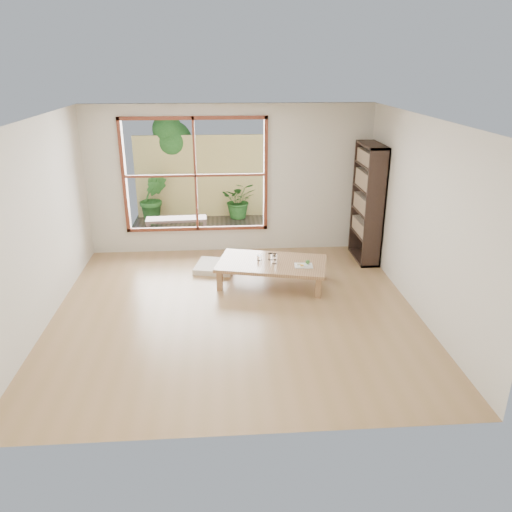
# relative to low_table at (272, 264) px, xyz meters

# --- Properties ---
(ground) EXTENTS (5.00, 5.00, 0.00)m
(ground) POSITION_rel_low_table_xyz_m (-0.60, -0.88, -0.32)
(ground) COLOR #A47D52
(ground) RESTS_ON ground
(low_table) EXTENTS (1.82, 1.29, 0.36)m
(low_table) POSITION_rel_low_table_xyz_m (0.00, 0.00, 0.00)
(low_table) COLOR #A1784E
(low_table) RESTS_ON ground
(floor_cushion) EXTENTS (0.75, 0.75, 0.09)m
(floor_cushion) POSITION_rel_low_table_xyz_m (-0.88, 0.64, -0.27)
(floor_cushion) COLOR silver
(floor_cushion) RESTS_ON ground
(bookshelf) EXTENTS (0.32, 0.90, 2.00)m
(bookshelf) POSITION_rel_low_table_xyz_m (1.72, 0.95, 0.68)
(bookshelf) COLOR #2E1F1A
(bookshelf) RESTS_ON ground
(glass_tall) EXTENTS (0.07, 0.07, 0.12)m
(glass_tall) POSITION_rel_low_table_xyz_m (0.03, -0.07, 0.10)
(glass_tall) COLOR silver
(glass_tall) RESTS_ON low_table
(glass_mid) EXTENTS (0.07, 0.07, 0.09)m
(glass_mid) POSITION_rel_low_table_xyz_m (0.06, 0.10, 0.09)
(glass_mid) COLOR silver
(glass_mid) RESTS_ON low_table
(glass_short) EXTENTS (0.08, 0.08, 0.10)m
(glass_short) POSITION_rel_low_table_xyz_m (-0.02, 0.10, 0.09)
(glass_short) COLOR silver
(glass_short) RESTS_ON low_table
(glass_small) EXTENTS (0.07, 0.07, 0.09)m
(glass_small) POSITION_rel_low_table_xyz_m (-0.19, 0.07, 0.09)
(glass_small) COLOR silver
(glass_small) RESTS_ON low_table
(food_tray) EXTENTS (0.29, 0.22, 0.09)m
(food_tray) POSITION_rel_low_table_xyz_m (0.47, -0.20, 0.06)
(food_tray) COLOR white
(food_tray) RESTS_ON low_table
(deck) EXTENTS (2.80, 2.00, 0.05)m
(deck) POSITION_rel_low_table_xyz_m (-1.20, 2.68, -0.32)
(deck) COLOR #342D26
(deck) RESTS_ON ground
(garden_bench) EXTENTS (1.19, 0.41, 0.37)m
(garden_bench) POSITION_rel_low_table_xyz_m (-1.64, 2.32, 0.02)
(garden_bench) COLOR #2E1F1A
(garden_bench) RESTS_ON deck
(bamboo_fence) EXTENTS (2.80, 0.06, 1.80)m
(bamboo_fence) POSITION_rel_low_table_xyz_m (-1.20, 3.68, 0.58)
(bamboo_fence) COLOR tan
(bamboo_fence) RESTS_ON ground
(shrub_right) EXTENTS (0.75, 0.65, 0.81)m
(shrub_right) POSITION_rel_low_table_xyz_m (-0.36, 3.48, 0.11)
(shrub_right) COLOR #285A21
(shrub_right) RESTS_ON deck
(shrub_left) EXTENTS (0.63, 0.52, 1.07)m
(shrub_left) POSITION_rel_low_table_xyz_m (-2.18, 3.25, 0.24)
(shrub_left) COLOR #285A21
(shrub_left) RESTS_ON deck
(garden_tree) EXTENTS (1.04, 0.85, 2.22)m
(garden_tree) POSITION_rel_low_table_xyz_m (-1.87, 3.98, 1.31)
(garden_tree) COLOR #4C3D2D
(garden_tree) RESTS_ON ground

